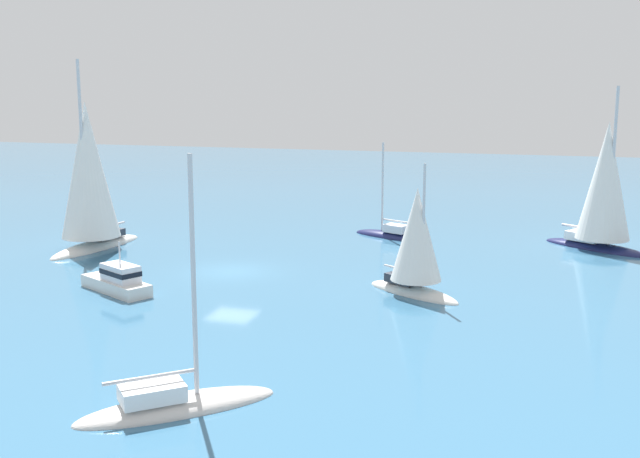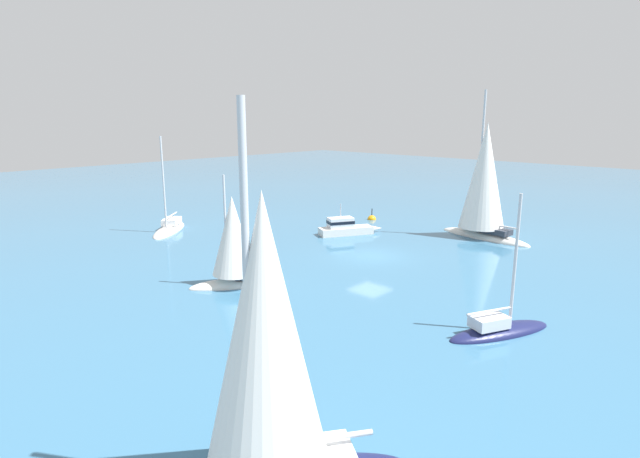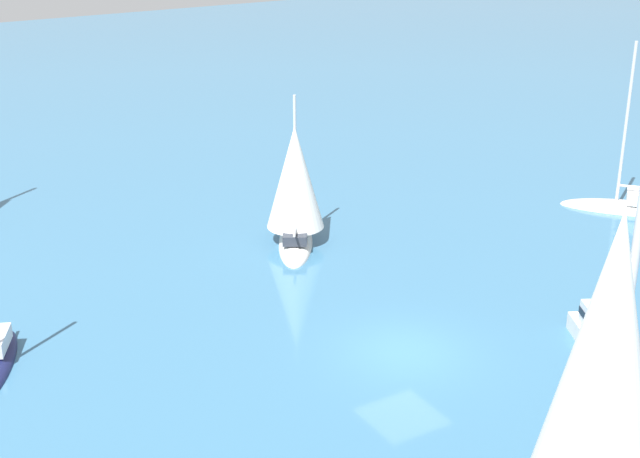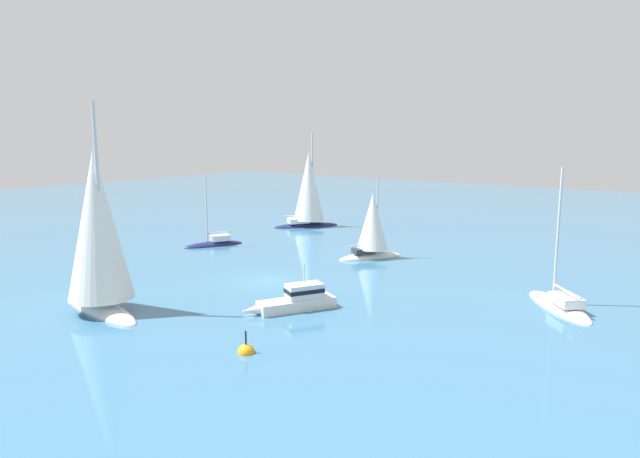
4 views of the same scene
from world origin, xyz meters
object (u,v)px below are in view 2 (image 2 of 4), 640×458
ketch (170,229)px  ketch_1 (499,330)px  motor_cruiser (346,228)px  sloop (234,246)px  sloop_1 (268,356)px  channel_buoy (372,219)px  yacht (484,184)px

ketch → ketch_1: (0.65, 29.55, -0.01)m
motor_cruiser → ketch_1: (9.99, 17.70, -0.44)m
ketch → sloop: (4.83, 15.68, 2.20)m
sloop_1 → channel_buoy: size_ratio=7.19×
yacht → sloop_1: (30.22, 9.06, -0.59)m
yacht → ketch: 26.33m
sloop_1 → yacht: bearing=-129.4°
ketch_1 → sloop_1: 13.86m
channel_buoy → ketch: bearing=-31.4°
yacht → sloop: (21.01, -4.67, -1.98)m
ketch → yacht: bearing=86.3°
motor_cruiser → ketch_1: ketch_1 is taller
ketch_1 → sloop: (4.17, -13.87, 2.21)m
channel_buoy → motor_cruiser: bearing=19.5°
sloop → ketch: bearing=-76.0°
ketch_1 → channel_buoy: 25.82m
yacht → channel_buoy: (0.46, -10.77, -4.32)m
yacht → motor_cruiser: (6.85, -8.51, -3.75)m
ketch_1 → motor_cruiser: bearing=85.2°
sloop_1 → ketch_1: bearing=-146.7°
ketch → channel_buoy: size_ratio=5.81×
yacht → motor_cruiser: bearing=46.4°
ketch → sloop: size_ratio=1.23×
motor_cruiser → sloop: bearing=-137.1°
ketch_1 → sloop: size_ratio=0.98×
sloop → sloop_1: bearing=87.3°
ketch_1 → sloop_1: (13.38, -0.14, 3.60)m
ketch_1 → channel_buoy: ketch_1 is taller
sloop → channel_buoy: bearing=-132.3°
yacht → motor_cruiser: yacht is taller
motor_cruiser → sloop: (14.16, 3.83, 1.76)m
channel_buoy → ketch_1: bearing=50.6°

